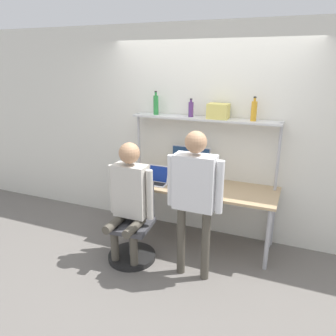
% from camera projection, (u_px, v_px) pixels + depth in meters
% --- Properties ---
extents(ground_plane, '(12.00, 12.00, 0.00)m').
position_uv_depth(ground_plane, '(186.00, 255.00, 3.98)').
color(ground_plane, slate).
extents(wall_back, '(8.00, 0.06, 2.70)m').
position_uv_depth(wall_back, '(207.00, 134.00, 4.21)').
color(wall_back, silver).
rests_on(wall_back, ground_plane).
extents(desk, '(1.95, 0.68, 0.78)m').
position_uv_depth(desk, '(197.00, 191.00, 4.08)').
color(desk, tan).
rests_on(desk, ground_plane).
extents(shelf_unit, '(1.85, 0.24, 1.59)m').
position_uv_depth(shelf_unit, '(204.00, 136.00, 4.06)').
color(shelf_unit, silver).
rests_on(shelf_unit, ground_plane).
extents(monitor, '(0.51, 0.21, 0.44)m').
position_uv_depth(monitor, '(191.00, 161.00, 4.20)').
color(monitor, '#B7B7BC').
rests_on(monitor, desk).
extents(laptop, '(0.28, 0.22, 0.22)m').
position_uv_depth(laptop, '(157.00, 178.00, 4.13)').
color(laptop, silver).
rests_on(laptop, desk).
extents(cell_phone, '(0.07, 0.15, 0.01)m').
position_uv_depth(cell_phone, '(172.00, 185.00, 4.07)').
color(cell_phone, black).
rests_on(cell_phone, desk).
extents(office_chair, '(0.56, 0.56, 0.92)m').
position_uv_depth(office_chair, '(133.00, 236.00, 3.86)').
color(office_chair, black).
rests_on(office_chair, ground_plane).
extents(person_seated, '(0.55, 0.48, 1.41)m').
position_uv_depth(person_seated, '(129.00, 194.00, 3.65)').
color(person_seated, '#4C473D').
rests_on(person_seated, ground_plane).
extents(person_standing, '(0.59, 0.22, 1.61)m').
position_uv_depth(person_standing, '(195.00, 188.00, 3.30)').
color(person_standing, '#4C473D').
rests_on(person_standing, ground_plane).
extents(bottle_amber, '(0.07, 0.07, 0.28)m').
position_uv_depth(bottle_amber, '(254.00, 111.00, 3.74)').
color(bottle_amber, gold).
rests_on(bottle_amber, shelf_unit).
extents(bottle_purple, '(0.06, 0.06, 0.22)m').
position_uv_depth(bottle_purple, '(191.00, 109.00, 4.03)').
color(bottle_purple, '#593372').
rests_on(bottle_purple, shelf_unit).
extents(bottle_green, '(0.07, 0.07, 0.30)m').
position_uv_depth(bottle_green, '(156.00, 105.00, 4.19)').
color(bottle_green, '#2D8C3F').
rests_on(bottle_green, shelf_unit).
extents(storage_box, '(0.25, 0.18, 0.18)m').
position_uv_depth(storage_box, '(218.00, 111.00, 3.90)').
color(storage_box, '#DBCC66').
rests_on(storage_box, shelf_unit).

